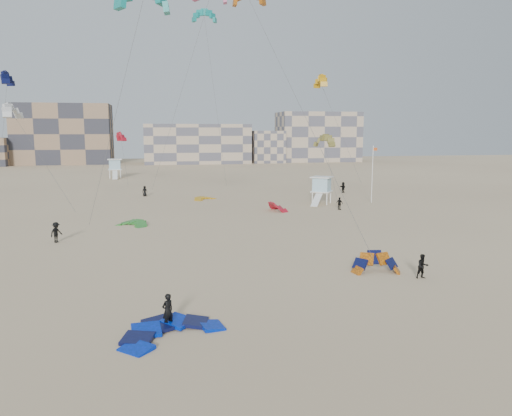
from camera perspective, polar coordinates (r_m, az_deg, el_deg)
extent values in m
plane|color=beige|center=(29.22, -7.16, -11.02)|extent=(320.00, 320.00, 0.00)
imported|color=black|center=(26.04, -10.07, -11.50)|extent=(0.78, 0.73, 1.79)
imported|color=black|center=(35.68, 18.51, -6.34)|extent=(0.82, 0.65, 1.67)
imported|color=black|center=(47.98, -21.87, -2.61)|extent=(1.29, 1.35, 1.84)
imported|color=black|center=(64.01, 9.53, 0.51)|extent=(0.87, 0.99, 1.60)
imported|color=black|center=(78.21, -12.60, 1.90)|extent=(0.87, 0.67, 1.59)
imported|color=black|center=(81.90, 9.92, 2.34)|extent=(0.72, 1.67, 1.74)
cylinder|color=#3F3F3F|center=(47.28, -15.87, 9.73)|extent=(5.84, 3.50, 19.85)
cylinder|color=#3F3F3F|center=(46.72, 4.62, 12.44)|extent=(3.90, 27.33, 23.77)
cylinder|color=#3F3F3F|center=(59.59, -23.05, 4.79)|extent=(6.27, 1.51, 10.91)
cylinder|color=#3F3F3F|center=(72.68, -8.81, 12.07)|extent=(8.40, 9.23, 26.36)
cylinder|color=#3F3F3F|center=(67.80, 8.52, 4.29)|extent=(1.33, 9.55, 7.38)
cylinder|color=#3F3F3F|center=(84.77, 9.78, 8.24)|extent=(8.78, 3.18, 16.53)
cylinder|color=#3F3F3F|center=(75.31, -26.99, 7.15)|extent=(0.24, 7.80, 15.96)
cylinder|color=#3F3F3F|center=(81.60, -4.62, 11.76)|extent=(3.31, 0.62, 26.32)
cylinder|color=#3F3F3F|center=(88.94, -14.80, 5.27)|extent=(1.36, 7.00, 7.79)
cube|color=white|center=(68.92, 7.51, 1.90)|extent=(3.55, 3.55, 0.13)
cube|color=#99C1D2|center=(68.81, 7.53, 2.71)|extent=(2.91, 2.91, 1.83)
cube|color=white|center=(68.72, 7.54, 3.53)|extent=(3.67, 3.67, 0.15)
cube|color=white|center=(66.72, 8.16, 0.89)|extent=(2.20, 2.66, 1.51)
cube|color=white|center=(110.09, -15.81, 4.27)|extent=(2.95, 2.95, 0.14)
cube|color=#99C1D2|center=(110.01, -15.84, 4.82)|extent=(2.43, 2.43, 1.99)
cube|color=white|center=(109.95, -15.86, 5.38)|extent=(3.06, 3.06, 0.16)
cube|color=white|center=(107.49, -15.91, 3.65)|extent=(1.17, 2.88, 1.65)
cylinder|color=white|center=(70.81, 13.15, 3.76)|extent=(0.10, 0.10, 7.92)
cube|color=#C24B19|center=(70.72, 13.47, 6.56)|extent=(0.59, 0.02, 0.40)
cube|color=#876C52|center=(163.92, -21.12, 7.89)|extent=(28.00, 14.00, 18.00)
cube|color=tan|center=(157.93, -6.77, 7.31)|extent=(32.00, 16.00, 12.00)
cube|color=tan|center=(167.63, 7.07, 8.06)|extent=(26.00, 14.00, 16.00)
cube|color=tan|center=(159.13, 1.27, 7.01)|extent=(10.00, 10.00, 10.00)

